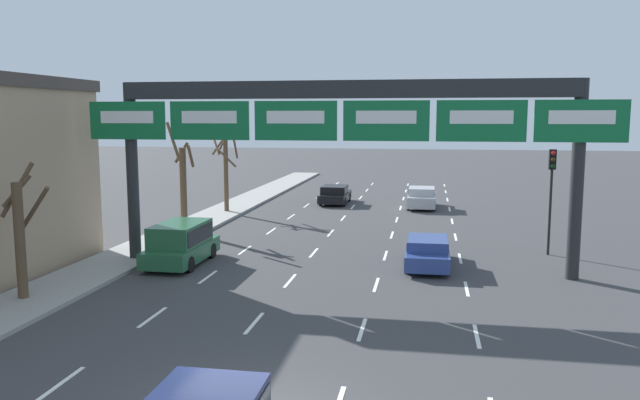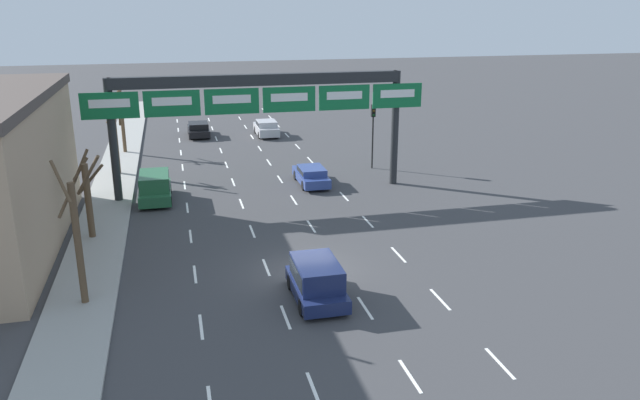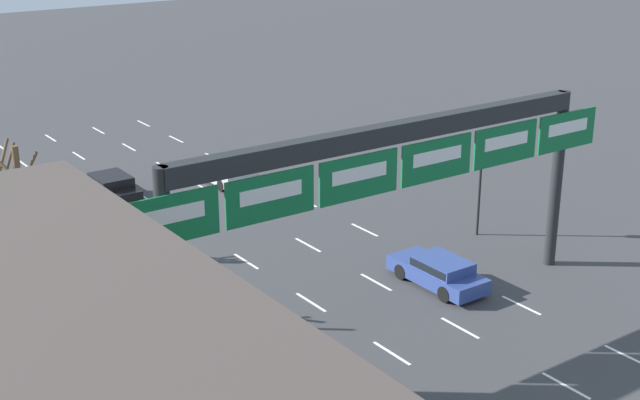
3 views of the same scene
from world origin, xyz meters
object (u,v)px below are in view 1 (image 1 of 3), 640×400
Objects in this scene: car_blue at (427,251)px; car_black at (335,194)px; sign_gantry at (341,119)px; car_silver at (422,197)px; tree_bare_second at (21,231)px; tree_bare_third at (226,166)px; traffic_light_near_gantry at (552,180)px; suv_green at (181,241)px; tree_bare_closest at (183,182)px.

car_blue is 1.02× the size of car_black.
sign_gantry reaches higher than car_black.
tree_bare_second is at bearing -118.19° from car_silver.
tree_bare_third is (0.58, 19.89, 0.65)m from tree_bare_second.
traffic_light_near_gantry is at bearing -27.00° from tree_bare_third.
traffic_light_near_gantry is at bearing -51.14° from car_black.
car_blue is 17.04m from car_silver.
suv_green is at bearing -100.67° from car_black.
tree_bare_closest is at bearing 87.82° from tree_bare_second.
suv_green is 20.88m from car_silver.
traffic_light_near_gantry reaches higher than tree_bare_second.
car_silver is 0.75× the size of tree_bare_closest.
tree_bare_second is (-18.92, -10.54, -0.99)m from traffic_light_near_gantry.
suv_green is at bearing -118.23° from car_silver.
sign_gantry is at bearing 31.88° from tree_bare_second.
suv_green reaches higher than car_blue.
tree_bare_closest is 1.27× the size of tree_bare_second.
tree_bare_second reaches higher than car_silver.
tree_bare_second reaches higher than suv_green.
suv_green is (-10.33, -1.36, 0.31)m from car_blue.
tree_bare_second is (-13.06, -24.37, 1.66)m from car_silver.
car_black is 6.30m from car_silver.
traffic_light_near_gantry reaches higher than car_blue.
car_silver is 17.12m from tree_bare_closest.
suv_green is (-3.68, -19.54, 0.28)m from car_black.
tree_bare_second is 0.88× the size of tree_bare_third.
tree_bare_second is 19.91m from tree_bare_third.
tree_bare_third is at bearing 153.00° from traffic_light_near_gantry.
tree_bare_closest reaches higher than car_silver.
traffic_light_near_gantry is at bearing 16.19° from suv_green.
tree_bare_third is at bearing 100.60° from suv_green.
car_black is at bearing 99.23° from sign_gantry.
sign_gantry is 16.88m from tree_bare_third.
car_black is 1.00× the size of car_silver.
car_silver is at bearing 42.33° from tree_bare_closest.
car_black is 19.41m from traffic_light_near_gantry.
car_silver is 27.70m from tree_bare_second.
traffic_light_near_gantry reaches higher than car_silver.
traffic_light_near_gantry is at bearing -67.02° from car_silver.
car_blue is 0.85× the size of tree_bare_third.
car_blue is at bearing -23.25° from tree_bare_closest.
car_silver reaches higher than car_black.
traffic_light_near_gantry is 18.60m from tree_bare_closest.
suv_green is 0.92× the size of traffic_light_near_gantry.
tree_bare_second reaches higher than car_blue.
car_black is 26.48m from tree_bare_second.
suv_green is at bearing -177.95° from sign_gantry.
car_silver is at bearing 91.53° from car_blue.
suv_green reaches higher than car_silver.
tree_bare_second is at bearing -92.18° from tree_bare_closest.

